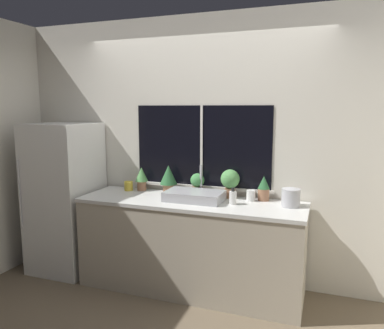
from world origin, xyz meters
TOP-DOWN VIEW (x-y plane):
  - ground_plane at (0.00, 0.00)m, footprint 14.00×14.00m
  - wall_back at (0.00, 0.69)m, footprint 8.00×0.09m
  - wall_left at (-2.07, 1.50)m, footprint 0.06×7.00m
  - counter at (0.00, 0.31)m, footprint 2.18×0.65m
  - refrigerator at (-1.46, 0.32)m, footprint 0.65×0.68m
  - sink at (0.04, 0.33)m, footprint 0.55×0.38m
  - potted_plant_far_left at (-0.64, 0.55)m, footprint 0.14×0.14m
  - potted_plant_left at (-0.33, 0.55)m, footprint 0.18×0.18m
  - potted_plant_center at (-0.01, 0.55)m, footprint 0.14×0.14m
  - potted_plant_right at (0.33, 0.55)m, footprint 0.19×0.19m
  - potted_plant_far_right at (0.66, 0.55)m, footprint 0.11×0.11m
  - soap_bottle at (0.42, 0.31)m, footprint 0.07×0.07m
  - mug_yellow at (-0.77, 0.50)m, footprint 0.09×0.09m
  - mug_white at (0.55, 0.49)m, footprint 0.08×0.08m
  - kettle at (0.93, 0.42)m, footprint 0.17×0.17m

SIDE VIEW (x-z plane):
  - ground_plane at x=0.00m, z-range 0.00..0.00m
  - counter at x=0.00m, z-range 0.00..0.90m
  - refrigerator at x=-1.46m, z-range 0.00..1.62m
  - sink at x=0.04m, z-range 0.79..1.10m
  - mug_yellow at x=-0.77m, z-range 0.90..1.00m
  - mug_white at x=0.55m, z-range 0.90..1.00m
  - soap_bottle at x=0.42m, z-range 0.89..1.05m
  - kettle at x=0.93m, z-range 0.90..1.08m
  - potted_plant_far_right at x=0.66m, z-range 0.90..1.14m
  - potted_plant_center at x=-0.01m, z-range 0.91..1.13m
  - potted_plant_far_left at x=-0.64m, z-range 0.92..1.17m
  - potted_plant_left at x=-0.33m, z-range 0.92..1.21m
  - potted_plant_right at x=0.33m, z-range 0.93..1.21m
  - wall_back at x=0.00m, z-range 0.00..2.70m
  - wall_left at x=-2.07m, z-range 0.00..2.70m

